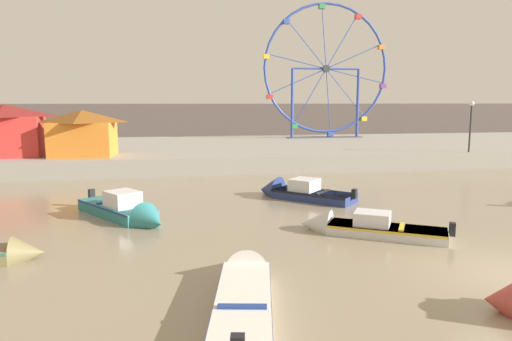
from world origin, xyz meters
name	(u,v)px	position (x,y,z in m)	size (l,w,h in m)	color
quay_promenade	(280,150)	(0.00, 28.05, 0.55)	(110.00, 19.38, 1.11)	gray
distant_town_skyline	(243,121)	(0.00, 49.36, 2.20)	(140.00, 3.00, 4.40)	#564C47
motorboat_teal_painted	(128,211)	(-10.82, 8.09, 0.33)	(4.15, 5.15, 1.50)	teal
motorboat_white_red_stripe	(245,288)	(-7.40, -0.07, 0.25)	(2.18, 5.74, 1.13)	silver
motorboat_navy_blue	(295,192)	(-3.22, 11.02, 0.28)	(4.61, 4.49, 1.51)	navy
motorboat_pale_grey	(359,227)	(-2.62, 4.58, 0.25)	(4.94, 3.62, 1.24)	silver
ferris_wheel_blue_frame	(326,71)	(5.81, 33.63, 7.61)	(12.50, 1.20, 12.95)	#334CA8
carnival_booth_orange_canopy	(83,132)	(-14.77, 21.10, 2.67)	(4.41, 3.51, 3.00)	orange
carnival_booth_red_striped	(6,129)	(-19.65, 21.91, 2.86)	(4.99, 3.85, 3.37)	red
promenade_lamp_near	(471,119)	(11.54, 18.96, 3.47)	(0.32, 0.32, 3.56)	#2D2D33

